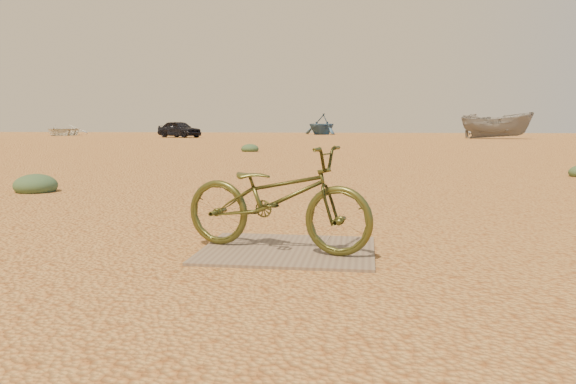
# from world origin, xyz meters

# --- Properties ---
(ground) EXTENTS (120.00, 120.00, 0.00)m
(ground) POSITION_xyz_m (0.00, 0.00, 0.00)
(ground) COLOR tan
(ground) RESTS_ON ground
(plywood_board) EXTENTS (1.37, 1.14, 0.02)m
(plywood_board) POSITION_xyz_m (-0.26, 0.26, 0.01)
(plywood_board) COLOR #766451
(plywood_board) RESTS_ON ground
(bicycle) EXTENTS (1.66, 0.94, 0.83)m
(bicycle) POSITION_xyz_m (-0.35, 0.22, 0.44)
(bicycle) COLOR #41431B
(bicycle) RESTS_ON plywood_board
(car) EXTENTS (3.86, 3.03, 1.23)m
(car) POSITION_xyz_m (-13.43, 36.05, 0.61)
(car) COLOR black
(car) RESTS_ON ground
(boat_near_left) EXTENTS (3.98, 5.11, 0.97)m
(boat_near_left) POSITION_xyz_m (-25.80, 41.47, 0.49)
(boat_near_left) COLOR silver
(boat_near_left) RESTS_ON ground
(boat_far_left) EXTENTS (4.74, 4.90, 1.98)m
(boat_far_left) POSITION_xyz_m (-3.87, 48.32, 0.99)
(boat_far_left) COLOR #395D80
(boat_far_left) RESTS_ON ground
(boat_mid_right) EXTENTS (4.92, 3.04, 1.78)m
(boat_mid_right) POSITION_xyz_m (8.95, 35.54, 0.89)
(boat_mid_right) COLOR slate
(boat_mid_right) RESTS_ON ground
(kale_a) EXTENTS (0.63, 0.63, 0.35)m
(kale_a) POSITION_xyz_m (-4.56, 3.64, 0.00)
(kale_a) COLOR #486442
(kale_a) RESTS_ON ground
(kale_c) EXTENTS (0.65, 0.65, 0.36)m
(kale_c) POSITION_xyz_m (-3.90, 16.07, 0.00)
(kale_c) COLOR #486442
(kale_c) RESTS_ON ground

